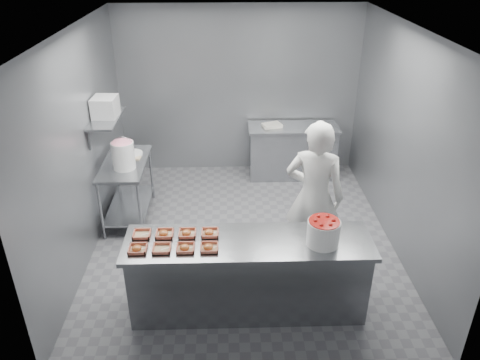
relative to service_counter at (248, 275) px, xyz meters
name	(u,v)px	position (x,y,z in m)	size (l,w,h in m)	color
floor	(243,238)	(0.00, 1.35, -0.45)	(4.50, 4.50, 0.00)	#4C4C51
ceiling	(244,29)	(0.00, 1.35, 2.35)	(4.50, 4.50, 0.00)	white
wall_back	(239,91)	(0.00, 3.60, 0.95)	(4.00, 0.04, 2.80)	slate
wall_left	(82,147)	(-2.00, 1.35, 0.95)	(0.04, 4.50, 2.80)	slate
wall_right	(403,143)	(2.00, 1.35, 0.95)	(0.04, 4.50, 2.80)	slate
service_counter	(248,275)	(0.00, 0.00, 0.00)	(2.60, 0.70, 0.90)	slate
prep_table	(127,182)	(-1.65, 1.95, 0.14)	(0.60, 1.20, 0.90)	slate
back_counter	(292,151)	(0.90, 3.25, 0.00)	(1.50, 0.60, 0.90)	slate
wall_shelf	(106,118)	(-1.82, 1.95, 1.10)	(0.35, 0.90, 0.03)	slate
tray_0	(137,249)	(-1.13, -0.13, 0.47)	(0.19, 0.18, 0.06)	#A38063
tray_1	(162,248)	(-0.88, -0.13, 0.47)	(0.19, 0.18, 0.04)	#A38063
tray_2	(185,248)	(-0.65, -0.13, 0.47)	(0.19, 0.18, 0.06)	#A38063
tray_3	(209,247)	(-0.41, -0.13, 0.47)	(0.19, 0.18, 0.06)	#A38063
tray_4	(142,234)	(-1.12, 0.13, 0.47)	(0.19, 0.18, 0.04)	#A38063
tray_5	(164,234)	(-0.89, 0.13, 0.47)	(0.19, 0.18, 0.06)	#A38063
tray_6	(187,233)	(-0.65, 0.13, 0.47)	(0.19, 0.18, 0.06)	#A38063
tray_7	(210,233)	(-0.41, 0.13, 0.47)	(0.19, 0.18, 0.06)	#A38063
worker	(314,197)	(0.82, 0.80, 0.51)	(0.70, 0.46, 1.92)	white
strawberry_tub	(323,232)	(0.76, -0.07, 0.60)	(0.34, 0.34, 0.28)	white
glaze_bucket	(123,155)	(-1.61, 1.76, 0.65)	(0.32, 0.30, 0.46)	white
bucket_lid	(132,154)	(-1.59, 2.21, 0.46)	(0.31, 0.31, 0.02)	white
rag	(136,158)	(-1.51, 2.07, 0.46)	(0.13, 0.11, 0.02)	#CCB28C
appliance	(105,107)	(-1.82, 1.99, 1.24)	(0.31, 0.35, 0.27)	gray
paper_stack	(272,125)	(0.54, 3.25, 0.47)	(0.30, 0.22, 0.05)	silver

